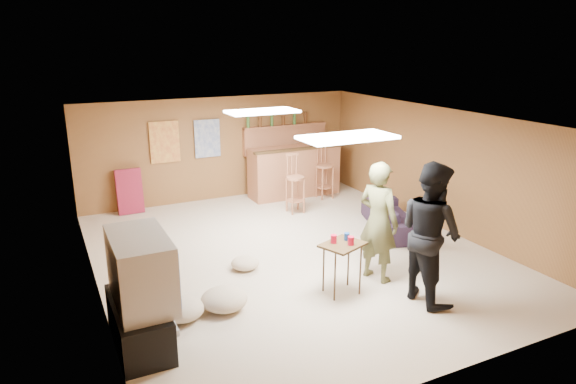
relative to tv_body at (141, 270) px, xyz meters
name	(u,v)px	position (x,y,z in m)	size (l,w,h in m)	color
ground	(293,254)	(2.65, 1.50, -0.90)	(7.00, 7.00, 0.00)	#C2AF94
ceiling	(294,119)	(2.65, 1.50, 1.30)	(6.00, 7.00, 0.02)	silver
wall_back	(221,148)	(2.65, 5.00, 0.20)	(6.00, 0.02, 2.20)	brown
wall_front	(454,279)	(2.65, -2.00, 0.20)	(6.00, 0.02, 2.20)	brown
wall_left	(91,217)	(-0.35, 1.50, 0.20)	(0.02, 7.00, 2.20)	brown
wall_right	(441,169)	(5.65, 1.50, 0.20)	(0.02, 7.00, 2.20)	brown
tv_stand	(139,323)	(-0.07, 0.00, -0.65)	(0.55, 1.30, 0.50)	black
dvd_box	(159,326)	(0.15, 0.00, -0.75)	(0.35, 0.50, 0.08)	#B2B2B7
tv_body	(141,270)	(0.00, 0.00, 0.00)	(0.60, 1.10, 0.80)	#B2B2B7
tv_screen	(169,265)	(0.31, 0.00, 0.00)	(0.02, 0.95, 0.65)	navy
bar_counter	(294,171)	(4.15, 4.45, -0.35)	(2.00, 0.60, 1.10)	#9A5938
bar_lip	(300,149)	(4.15, 4.20, 0.20)	(2.10, 0.12, 0.05)	#392612
bar_shelf	(285,126)	(4.15, 4.90, 0.60)	(2.00, 0.18, 0.05)	#9A5938
bar_backing	(285,139)	(4.15, 4.92, 0.30)	(2.00, 0.14, 0.60)	#9A5938
poster_left	(165,142)	(1.45, 4.96, 0.45)	(0.60, 0.03, 0.85)	#BF3F26
poster_right	(207,138)	(2.35, 4.96, 0.45)	(0.55, 0.03, 0.80)	#334C99
folding_chair_stack	(130,191)	(0.65, 4.80, -0.45)	(0.50, 0.14, 0.90)	maroon
ceiling_panel_front	(348,137)	(2.65, 0.00, 1.27)	(1.20, 0.60, 0.04)	white
ceiling_panel_back	(262,111)	(2.65, 2.70, 1.27)	(1.20, 0.60, 0.04)	white
person_olive	(378,222)	(3.34, 0.19, -0.03)	(0.64, 0.42, 1.75)	brown
person_black	(430,232)	(3.58, -0.60, 0.04)	(0.92, 0.71, 1.89)	black
sofa	(393,215)	(4.81, 1.73, -0.64)	(1.79, 0.70, 0.52)	black
tray_table	(342,268)	(2.65, 0.03, -0.54)	(0.56, 0.45, 0.72)	#392612
cup_red_near	(334,239)	(2.55, 0.10, -0.12)	(0.08, 0.08, 0.11)	red
cup_red_far	(351,241)	(2.72, -0.06, -0.12)	(0.09, 0.09, 0.12)	red
cup_blue	(347,237)	(2.76, 0.11, -0.12)	(0.08, 0.08, 0.10)	navy
bar_stool_left	(295,186)	(3.63, 3.38, -0.35)	(0.35, 0.35, 1.10)	#9A5938
bar_stool_right	(325,169)	(4.66, 3.97, -0.25)	(0.41, 0.41, 1.31)	#9A5938
cushion_near_tv	(224,299)	(1.05, 0.31, -0.76)	(0.60, 0.60, 0.27)	tan
cushion_mid	(245,263)	(1.74, 1.32, -0.80)	(0.42, 0.42, 0.19)	tan
cushion_far	(182,309)	(0.50, 0.31, -0.77)	(0.56, 0.56, 0.25)	tan
bottle_row	(278,120)	(3.95, 4.88, 0.75)	(1.48, 0.08, 0.26)	#3F7233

